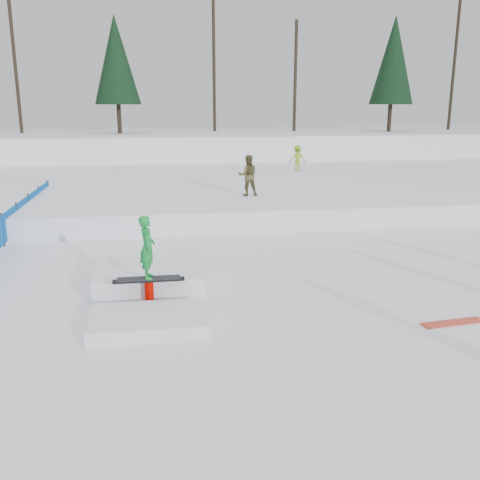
{
  "coord_description": "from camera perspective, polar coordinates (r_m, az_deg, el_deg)",
  "views": [
    {
      "loc": [
        -1.55,
        -11.06,
        4.5
      ],
      "look_at": [
        0.5,
        2.0,
        1.1
      ],
      "focal_mm": 40.0,
      "sensor_mm": 36.0,
      "label": 1
    }
  ],
  "objects": [
    {
      "name": "loose_board_red",
      "position": [
        12.22,
        21.76,
        -8.19
      ],
      "size": [
        1.42,
        0.42,
        0.03
      ],
      "primitive_type": "cube",
      "rotation": [
        0.0,
        0.0,
        0.1
      ],
      "color": "#C03A29",
      "rests_on": "ground"
    },
    {
      "name": "walker_ygreen",
      "position": [
        30.46,
        6.14,
        8.68
      ],
      "size": [
        0.91,
        0.53,
        1.4
      ],
      "primitive_type": "imported",
      "rotation": [
        0.0,
        0.0,
        3.15
      ],
      "color": "#77AC19",
      "rests_on": "snow_midrise"
    },
    {
      "name": "walker_olive",
      "position": [
        21.97,
        0.85,
        6.91
      ],
      "size": [
        0.82,
        0.65,
        1.66
      ],
      "primitive_type": "imported",
      "rotation": [
        0.0,
        0.0,
        3.12
      ],
      "color": "#4B4523",
      "rests_on": "snow_midrise"
    },
    {
      "name": "snow_midrise",
      "position": [
        27.41,
        -5.6,
        5.74
      ],
      "size": [
        50.0,
        18.0,
        0.8
      ],
      "primitive_type": "cube",
      "color": "white",
      "rests_on": "ground"
    },
    {
      "name": "safety_fence",
      "position": [
        18.76,
        -23.99,
        1.0
      ],
      "size": [
        0.05,
        16.0,
        1.1
      ],
      "color": "#054FA5",
      "rests_on": "ground"
    },
    {
      "name": "snow_berm",
      "position": [
        41.22,
        -6.83,
        9.72
      ],
      "size": [
        60.0,
        14.0,
        2.4
      ],
      "primitive_type": "cube",
      "color": "white",
      "rests_on": "ground"
    },
    {
      "name": "ground",
      "position": [
        12.04,
        -0.88,
        -7.52
      ],
      "size": [
        120.0,
        120.0,
        0.0
      ],
      "primitive_type": "plane",
      "color": "white"
    },
    {
      "name": "jib_rail_feature",
      "position": [
        12.87,
        -9.62,
        -4.81
      ],
      "size": [
        2.6,
        4.4,
        2.11
      ],
      "color": "white",
      "rests_on": "ground"
    },
    {
      "name": "treeline",
      "position": [
        40.2,
        2.32,
        18.6
      ],
      "size": [
        40.24,
        4.22,
        10.5
      ],
      "color": "black",
      "rests_on": "snow_berm"
    }
  ]
}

